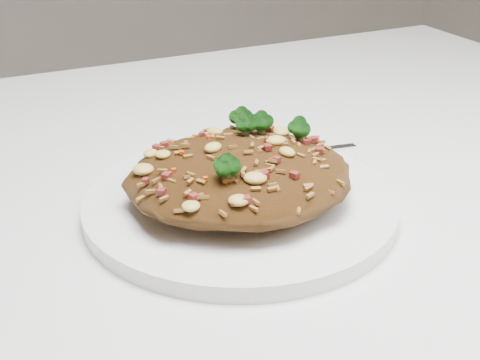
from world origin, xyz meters
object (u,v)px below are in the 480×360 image
object	(u,v)px
plate	(240,203)
fork	(284,154)
fried_rice	(240,166)
dining_table	(190,267)

from	to	relation	value
plate	fork	world-z (taller)	fork
plate	fried_rice	world-z (taller)	fried_rice
fork	fried_rice	bearing A→B (deg)	-133.55
fried_rice	fork	xyz separation A→B (m)	(0.07, 0.05, -0.03)
fried_rice	fork	bearing A→B (deg)	37.33
dining_table	fried_rice	world-z (taller)	fried_rice
plate	fried_rice	size ratio (longest dim) A/B	1.39
plate	fried_rice	distance (m)	0.03
fried_rice	dining_table	bearing A→B (deg)	108.56
plate	fried_rice	xyz separation A→B (m)	(0.00, 0.00, 0.03)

